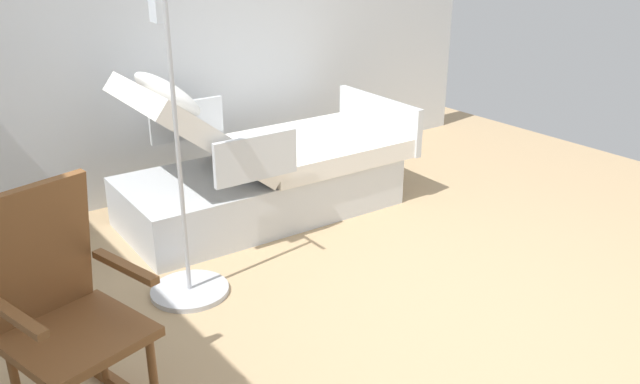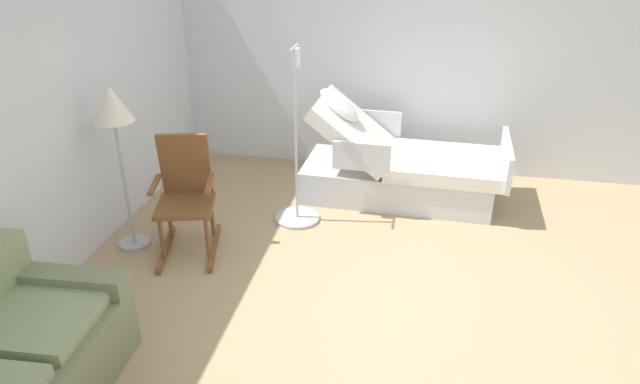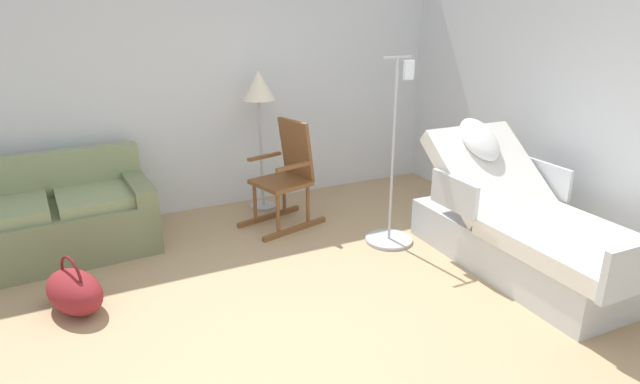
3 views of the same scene
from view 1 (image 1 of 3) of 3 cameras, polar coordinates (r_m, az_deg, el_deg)
ground_plane at (r=3.57m, az=11.34°, el=-11.33°), size 6.51×6.51×0.00m
side_wall at (r=5.15m, az=-10.41°, el=15.23°), size 0.10×5.38×2.70m
hospital_bed at (r=4.67m, az=-5.08°, el=1.73°), size 1.06×2.09×1.17m
rocking_chair at (r=2.82m, az=-21.18°, el=-10.18°), size 0.85×0.65×1.05m
iv_pole at (r=3.74m, az=-11.52°, el=-5.22°), size 0.44×0.44×1.69m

